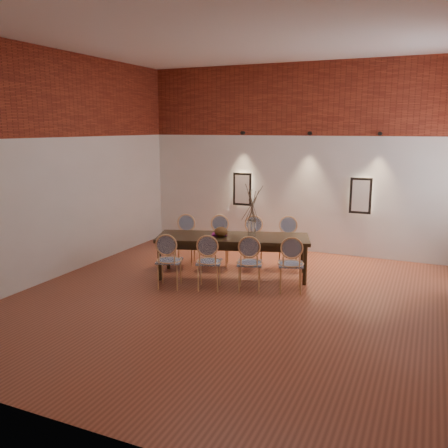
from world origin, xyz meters
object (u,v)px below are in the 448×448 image
at_px(bowl, 221,232).
at_px(book, 219,234).
at_px(chair_far_b, 219,242).
at_px(chair_far_d, 288,243).
at_px(chair_near_c, 250,263).
at_px(dining_table, 233,256).
at_px(chair_near_a, 169,261).
at_px(chair_near_b, 209,262).
at_px(chair_near_d, 291,264).
at_px(vase, 252,229).
at_px(chair_far_a, 185,241).
at_px(chair_far_c, 253,242).

bearing_deg(bowl, book, 130.18).
height_order(chair_far_b, chair_far_d, same).
bearing_deg(chair_far_d, chair_near_c, 64.66).
relative_size(dining_table, chair_near_a, 2.88).
height_order(dining_table, book, book).
xyz_separation_m(chair_near_b, bowl, (-0.08, 0.67, 0.37)).
bearing_deg(chair_far_d, chair_near_b, 46.56).
xyz_separation_m(chair_near_d, vase, (-0.86, 0.47, 0.43)).
distance_m(chair_near_c, bowl, 0.94).
xyz_separation_m(chair_far_a, chair_far_c, (1.29, 0.42, 0.00)).
bearing_deg(chair_near_c, chair_near_b, 180.00).
height_order(chair_far_b, book, chair_far_b).
bearing_deg(chair_near_c, chair_near_a, -180.00).
bearing_deg(chair_near_a, chair_near_b, 0.00).
relative_size(chair_far_c, vase, 3.13).
xyz_separation_m(chair_far_c, book, (-0.36, -0.81, 0.30)).
bearing_deg(chair_near_a, dining_table, 35.15).
bearing_deg(chair_near_d, chair_near_a, 180.00).
height_order(chair_near_b, chair_near_c, same).
height_order(chair_near_d, book, chair_near_d).
distance_m(chair_far_c, book, 0.93).
bearing_deg(book, chair_near_c, -34.61).
relative_size(chair_far_d, vase, 3.13).
xyz_separation_m(chair_near_d, book, (-1.45, 0.34, 0.30)).
height_order(chair_near_a, chair_far_a, same).
xyz_separation_m(chair_near_a, bowl, (0.56, 0.88, 0.37)).
distance_m(dining_table, chair_near_d, 1.25).
bearing_deg(chair_near_b, dining_table, 64.66).
bearing_deg(chair_far_c, chair_near_b, 64.66).
relative_size(chair_near_c, chair_far_c, 1.00).
relative_size(chair_near_b, chair_far_c, 1.00).
height_order(chair_near_b, chair_far_b, same).
relative_size(dining_table, chair_near_b, 2.88).
relative_size(chair_near_a, chair_near_c, 1.00).
distance_m(chair_near_d, chair_far_c, 1.58).
height_order(chair_near_b, vase, vase).
bearing_deg(chair_far_d, dining_table, 35.15).
distance_m(dining_table, bowl, 0.51).
xyz_separation_m(chair_far_b, chair_far_d, (1.29, 0.42, 0.00)).
relative_size(chair_near_c, bowl, 3.92).
bearing_deg(vase, chair_far_d, 64.41).
distance_m(dining_table, chair_near_b, 0.80).
relative_size(chair_near_b, chair_far_a, 1.00).
relative_size(vase, book, 1.15).
bearing_deg(chair_near_b, chair_far_d, 46.56).
height_order(chair_far_a, bowl, chair_far_a).
bearing_deg(dining_table, chair_far_b, 115.34).
bearing_deg(chair_near_a, vase, 27.84).
distance_m(vase, bowl, 0.55).
relative_size(chair_near_b, chair_far_d, 1.00).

